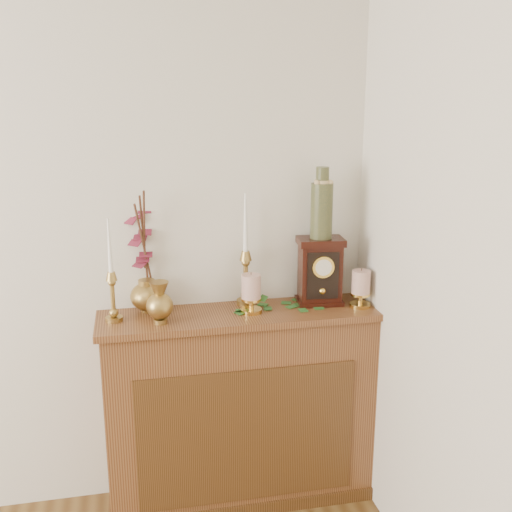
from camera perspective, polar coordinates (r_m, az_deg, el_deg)
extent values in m
cube|color=brown|center=(2.84, -1.46, -14.46)|extent=(1.20, 0.30, 0.90)
cube|color=#583519|center=(2.73, -0.84, -16.80)|extent=(0.96, 0.01, 0.63)
cube|color=brown|center=(2.65, -1.52, -5.63)|extent=(1.24, 0.34, 0.03)
cube|color=#583519|center=(3.07, -1.40, -21.33)|extent=(1.23, 0.33, 0.06)
cylinder|color=#9E853F|center=(2.60, -13.36, -5.84)|extent=(0.07, 0.07, 0.02)
sphere|color=#9E853F|center=(2.59, -13.40, -5.27)|extent=(0.04, 0.04, 0.04)
cylinder|color=#9E853F|center=(2.57, -13.48, -3.93)|extent=(0.02, 0.02, 0.13)
sphere|color=#9E853F|center=(2.55, -13.57, -2.47)|extent=(0.03, 0.03, 0.03)
cone|color=#9E853F|center=(2.54, -13.61, -1.88)|extent=(0.05, 0.05, 0.04)
cone|color=white|center=(2.51, -13.78, 0.92)|extent=(0.02, 0.02, 0.23)
cylinder|color=#9E853F|center=(2.74, -0.98, -4.37)|extent=(0.08, 0.08, 0.02)
sphere|color=#9E853F|center=(2.73, -0.98, -3.74)|extent=(0.05, 0.05, 0.05)
cylinder|color=#9E853F|center=(2.70, -0.99, -2.25)|extent=(0.02, 0.02, 0.15)
sphere|color=#9E853F|center=(2.68, -0.99, -0.63)|extent=(0.04, 0.04, 0.04)
cone|color=#9E853F|center=(2.67, -1.00, 0.03)|extent=(0.06, 0.06, 0.04)
cone|color=white|center=(2.64, -1.01, 3.15)|extent=(0.02, 0.02, 0.26)
cylinder|color=#9E853F|center=(2.54, -9.09, -6.14)|extent=(0.06, 0.06, 0.02)
sphere|color=#9E853F|center=(2.51, -9.15, -4.73)|extent=(0.11, 0.11, 0.11)
cone|color=#9E853F|center=(2.49, -9.22, -3.07)|extent=(0.08, 0.08, 0.06)
cylinder|color=#9E853F|center=(2.69, -10.27, -5.08)|extent=(0.06, 0.06, 0.01)
ellipsoid|color=#9E853F|center=(2.67, -10.33, -3.80)|extent=(0.15, 0.15, 0.13)
cylinder|color=#9E853F|center=(2.65, -10.39, -2.51)|extent=(0.07, 0.07, 0.03)
cylinder|color=#472819|center=(2.61, -10.72, 1.28)|extent=(0.07, 0.07, 0.35)
cylinder|color=#472819|center=(2.61, -10.65, 1.63)|extent=(0.03, 0.07, 0.38)
cylinder|color=#472819|center=(2.61, -10.59, 1.97)|extent=(0.02, 0.14, 0.40)
cylinder|color=#E3B54F|center=(2.63, -0.46, -5.22)|extent=(0.09, 0.09, 0.02)
cylinder|color=#E3B54F|center=(2.62, -0.46, -4.63)|extent=(0.02, 0.02, 0.04)
cylinder|color=#E3B54F|center=(2.61, -0.46, -4.13)|extent=(0.09, 0.09, 0.01)
cylinder|color=beige|center=(2.59, -0.47, -2.92)|extent=(0.08, 0.08, 0.11)
cylinder|color=#472819|center=(2.58, -0.47, -1.69)|extent=(0.00, 0.00, 0.01)
cylinder|color=#E3B54F|center=(2.74, 9.87, -4.62)|extent=(0.09, 0.09, 0.02)
cylinder|color=#E3B54F|center=(2.73, 9.90, -4.06)|extent=(0.02, 0.02, 0.04)
cylinder|color=#E3B54F|center=(2.72, 9.92, -3.59)|extent=(0.09, 0.09, 0.01)
cylinder|color=beige|center=(2.71, 9.97, -2.44)|extent=(0.08, 0.08, 0.10)
cylinder|color=#472819|center=(2.69, 10.02, -1.28)|extent=(0.00, 0.00, 0.01)
cube|color=#296024|center=(2.67, 3.05, -5.07)|extent=(0.05, 0.04, 0.00)
cube|color=#296024|center=(2.74, 0.64, -4.48)|extent=(0.05, 0.04, 0.00)
cube|color=#296024|center=(2.73, -1.59, -4.60)|extent=(0.05, 0.05, 0.00)
cube|color=#296024|center=(2.68, -0.49, -4.92)|extent=(0.05, 0.05, 0.00)
cube|color=#296024|center=(2.68, -1.05, -4.96)|extent=(0.04, 0.05, 0.00)
cube|color=#296024|center=(2.81, 5.70, -4.08)|extent=(0.05, 0.06, 0.00)
cube|color=#296024|center=(2.64, -0.71, -5.21)|extent=(0.05, 0.05, 0.00)
cube|color=#296024|center=(2.70, 3.53, -4.84)|extent=(0.06, 0.06, 0.00)
cube|color=#296024|center=(2.65, 2.65, -5.17)|extent=(0.05, 0.06, 0.00)
cube|color=#296024|center=(2.70, 0.38, -4.80)|extent=(0.05, 0.05, 0.00)
cube|color=#296024|center=(2.74, 5.71, -4.53)|extent=(0.05, 0.05, 0.00)
cube|color=#296024|center=(2.66, -0.70, -4.13)|extent=(0.05, 0.04, 0.02)
cube|color=#296024|center=(2.62, 0.69, -4.05)|extent=(0.04, 0.05, 0.02)
cube|color=#296024|center=(2.72, 5.27, -3.59)|extent=(0.05, 0.04, 0.02)
cube|color=black|center=(2.76, 6.02, -4.26)|extent=(0.22, 0.16, 0.02)
cube|color=black|center=(2.72, 6.09, -1.62)|extent=(0.19, 0.14, 0.26)
cube|color=black|center=(2.69, 6.18, 1.40)|extent=(0.22, 0.16, 0.03)
cube|color=black|center=(2.66, 6.39, -1.89)|extent=(0.14, 0.02, 0.21)
cylinder|color=#EBBA45|center=(2.65, 6.44, -1.07)|extent=(0.10, 0.02, 0.10)
cylinder|color=silver|center=(2.65, 6.44, -1.07)|extent=(0.07, 0.01, 0.07)
sphere|color=#EBBA45|center=(2.69, 6.33, -3.33)|extent=(0.03, 0.03, 0.03)
cylinder|color=#183026|center=(2.66, 6.26, 4.29)|extent=(0.10, 0.10, 0.24)
cylinder|color=#183026|center=(2.64, 6.35, 7.56)|extent=(0.06, 0.06, 0.08)
cylinder|color=tan|center=(2.64, 6.34, 7.01)|extent=(0.07, 0.07, 0.02)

